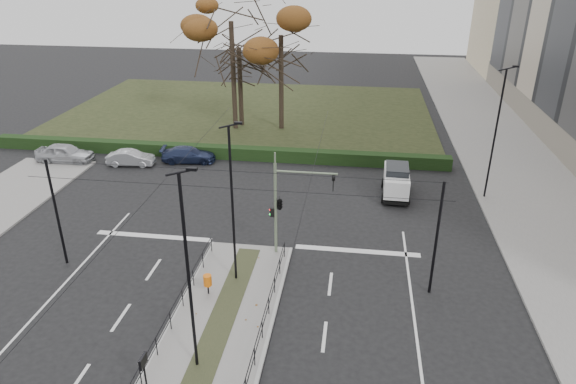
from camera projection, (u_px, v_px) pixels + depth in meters
name	position (u px, v px, depth m)	size (l,w,h in m)	color
ground	(231.00, 300.00, 24.84)	(140.00, 140.00, 0.00)	black
median_island	(217.00, 333.00, 22.57)	(4.40, 15.00, 0.14)	slate
sidewalk_east	(507.00, 156.00, 42.31)	(8.00, 90.00, 0.14)	slate
park	(248.00, 112.00, 54.32)	(38.00, 26.00, 0.10)	black
hedge	(213.00, 151.00, 42.10)	(38.00, 1.00, 1.00)	black
median_railing	(215.00, 318.00, 22.10)	(4.14, 13.24, 0.92)	black
catenary	(235.00, 222.00, 24.86)	(20.00, 34.00, 6.00)	black
traffic_light	(281.00, 202.00, 27.31)	(3.59, 2.06, 5.27)	slate
litter_bin	(208.00, 281.00, 24.77)	(0.41, 0.41, 1.04)	black
info_panel	(144.00, 366.00, 18.38)	(0.12, 0.55, 2.12)	black
streetlamp_median_near	(189.00, 273.00, 18.90)	(0.72, 0.15, 8.62)	black
streetlamp_median_far	(233.00, 204.00, 24.48)	(0.70, 0.14, 8.33)	black
streetlamp_sidewalk	(496.00, 133.00, 33.25)	(0.74, 0.15, 8.89)	black
parked_car_first	(65.00, 153.00, 40.95)	(1.83, 4.54, 1.55)	#AAACB2
parked_car_second	(131.00, 158.00, 40.46)	(1.28, 3.68, 1.21)	#AAACB2
parked_car_third	(189.00, 155.00, 41.12)	(1.74, 4.29, 1.25)	#1F2849
white_van	(396.00, 180.00, 35.13)	(1.96, 4.04, 2.20)	silver
rust_tree	(231.00, 21.00, 45.04)	(10.36, 10.36, 12.85)	black
bare_tree_center	(281.00, 42.00, 45.78)	(7.30, 7.30, 11.41)	black
bare_tree_near	(239.00, 54.00, 47.24)	(5.73, 5.73, 9.72)	black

